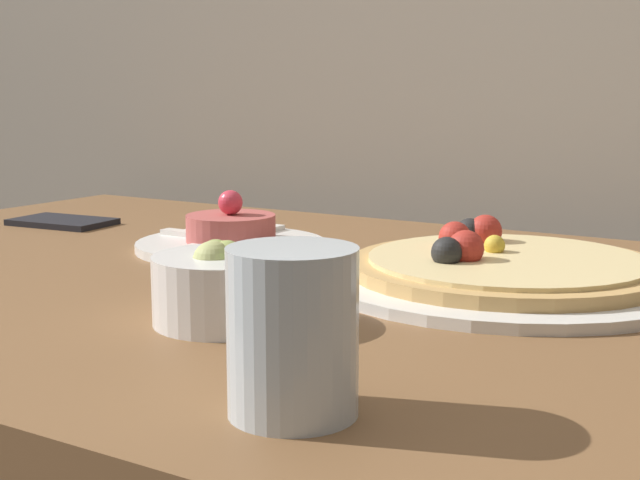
# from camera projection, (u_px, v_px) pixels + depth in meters

# --- Properties ---
(dining_table) EXTENTS (1.27, 0.79, 0.76)m
(dining_table) POSITION_uv_depth(u_px,v_px,m) (285.00, 382.00, 0.88)
(dining_table) COLOR brown
(dining_table) RESTS_ON ground_plane
(pizza_plate) EXTENTS (0.36, 0.36, 0.05)m
(pizza_plate) POSITION_uv_depth(u_px,v_px,m) (504.00, 270.00, 0.84)
(pizza_plate) COLOR white
(pizza_plate) RESTS_ON dining_table
(tartare_plate) EXTENTS (0.22, 0.22, 0.07)m
(tartare_plate) POSITION_uv_depth(u_px,v_px,m) (231.00, 237.00, 1.01)
(tartare_plate) COLOR white
(tartare_plate) RESTS_ON dining_table
(small_bowl) EXTENTS (0.11, 0.11, 0.07)m
(small_bowl) POSITION_uv_depth(u_px,v_px,m) (225.00, 285.00, 0.70)
(small_bowl) COLOR white
(small_bowl) RESTS_ON dining_table
(drinking_glass) EXTENTS (0.08, 0.08, 0.10)m
(drinking_glass) POSITION_uv_depth(u_px,v_px,m) (293.00, 332.00, 0.50)
(drinking_glass) COLOR silver
(drinking_glass) RESTS_ON dining_table
(napkin) EXTENTS (0.14, 0.09, 0.01)m
(napkin) POSITION_uv_depth(u_px,v_px,m) (63.00, 222.00, 1.20)
(napkin) COLOR black
(napkin) RESTS_ON dining_table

